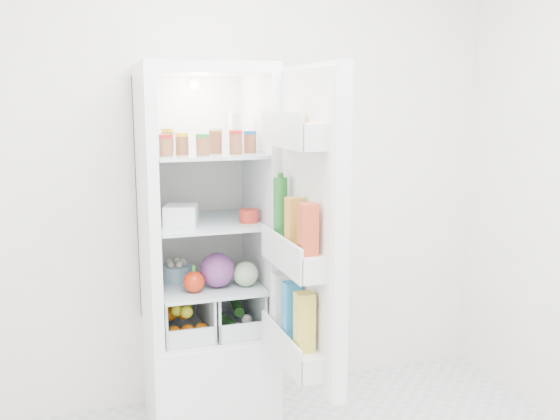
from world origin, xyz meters
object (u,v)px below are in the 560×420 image
object	(u,v)px
refrigerator	(205,295)
fridge_door	(306,234)
red_cabbage	(217,270)
mushroom_bowl	(176,273)

from	to	relation	value
refrigerator	fridge_door	xyz separation A→B (m)	(0.30, -0.64, 0.43)
red_cabbage	fridge_door	bearing A→B (deg)	-60.75
mushroom_bowl	fridge_door	world-z (taller)	fridge_door
red_cabbage	mushroom_bowl	xyz separation A→B (m)	(-0.17, 0.19, -0.05)
mushroom_bowl	fridge_door	size ratio (longest dim) A/B	0.12
refrigerator	mushroom_bowl	size ratio (longest dim) A/B	11.75
red_cabbage	refrigerator	bearing A→B (deg)	101.66
mushroom_bowl	fridge_door	distance (m)	0.86
refrigerator	red_cabbage	size ratio (longest dim) A/B	10.83
red_cabbage	fridge_door	world-z (taller)	fridge_door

